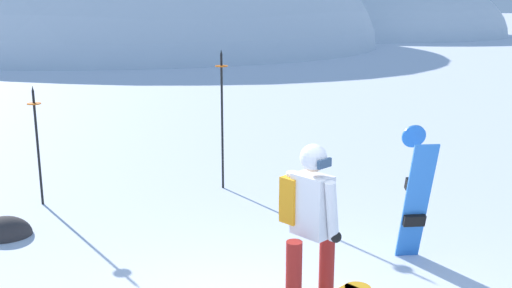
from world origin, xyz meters
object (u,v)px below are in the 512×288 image
at_px(snowboarder_main, 309,226).
at_px(piste_marker_far, 222,111).
at_px(piste_marker_near, 37,138).
at_px(rock_mid, 4,235).
at_px(spare_snowboard, 416,195).

distance_m(snowboarder_main, piste_marker_far, 4.17).
relative_size(piste_marker_near, piste_marker_far, 0.80).
relative_size(piste_marker_near, rock_mid, 2.54).
distance_m(snowboarder_main, spare_snowboard, 1.81).
height_order(spare_snowboard, rock_mid, spare_snowboard).
height_order(snowboarder_main, spare_snowboard, snowboarder_main).
relative_size(snowboarder_main, spare_snowboard, 1.07).
distance_m(piste_marker_near, piste_marker_far, 2.79).
bearing_deg(snowboarder_main, piste_marker_near, 133.14).
relative_size(snowboarder_main, piste_marker_far, 0.76).
xyz_separation_m(spare_snowboard, piste_marker_near, (-4.80, 2.50, 0.21)).
height_order(snowboarder_main, rock_mid, snowboarder_main).
bearing_deg(spare_snowboard, rock_mid, 165.47).
relative_size(spare_snowboard, piste_marker_near, 0.90).
height_order(spare_snowboard, piste_marker_near, piste_marker_near).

